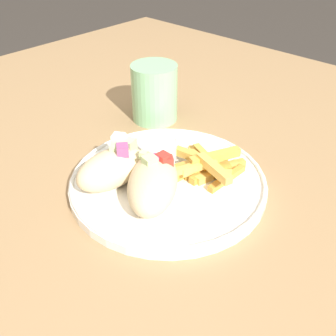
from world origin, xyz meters
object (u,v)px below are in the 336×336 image
object	(u,v)px
pita_sandwich_near	(153,182)
fries_pile	(207,166)
sauce_ramekin	(157,148)
plate	(168,181)
water_glass	(155,95)
pita_sandwich_far	(112,167)

from	to	relation	value
pita_sandwich_near	fries_pile	distance (m)	0.10
sauce_ramekin	fries_pile	bearing A→B (deg)	-75.47
plate	water_glass	size ratio (longest dim) A/B	2.72
pita_sandwich_far	fries_pile	world-z (taller)	pita_sandwich_far
plate	pita_sandwich_near	distance (m)	0.06
fries_pile	sauce_ramekin	world-z (taller)	fries_pile
plate	water_glass	world-z (taller)	water_glass
plate	sauce_ramekin	distance (m)	0.06
fries_pile	water_glass	bearing A→B (deg)	65.38
pita_sandwich_far	water_glass	size ratio (longest dim) A/B	1.08
pita_sandwich_near	sauce_ramekin	distance (m)	0.10
pita_sandwich_near	fries_pile	bearing A→B (deg)	-48.47
pita_sandwich_far	sauce_ramekin	bearing A→B (deg)	3.46
plate	pita_sandwich_near	world-z (taller)	pita_sandwich_near
fries_pile	sauce_ramekin	size ratio (longest dim) A/B	1.86
pita_sandwich_far	fries_pile	distance (m)	0.14
water_glass	pita_sandwich_near	bearing A→B (deg)	-135.97
plate	fries_pile	size ratio (longest dim) A/B	2.38
sauce_ramekin	pita_sandwich_far	bearing A→B (deg)	178.68
water_glass	pita_sandwich_far	bearing A→B (deg)	-150.53
sauce_ramekin	water_glass	world-z (taller)	water_glass
pita_sandwich_near	water_glass	world-z (taller)	water_glass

